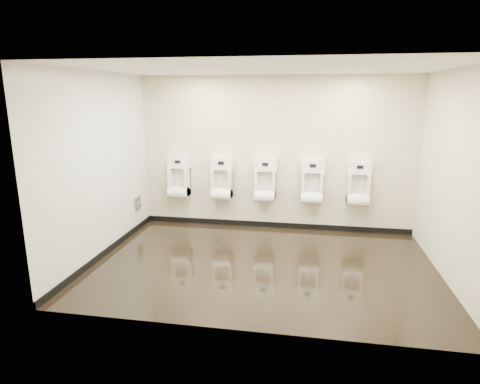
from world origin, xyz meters
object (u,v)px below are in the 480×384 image
object	(u,v)px
urinal_1	(222,182)
urinal_2	(265,183)
urinal_0	(179,180)
urinal_3	(312,185)
access_panel	(137,203)
urinal_4	(358,187)

from	to	relation	value
urinal_1	urinal_2	bearing A→B (deg)	0.00
urinal_0	urinal_2	bearing A→B (deg)	0.00
urinal_0	urinal_3	size ratio (longest dim) A/B	1.00
urinal_0	urinal_2	distance (m)	1.64
urinal_0	urinal_3	world-z (taller)	same
access_panel	urinal_0	world-z (taller)	urinal_0
access_panel	urinal_0	size ratio (longest dim) A/B	0.32
access_panel	urinal_1	bearing A→B (deg)	15.14
access_panel	urinal_2	bearing A→B (deg)	9.99
urinal_1	urinal_4	bearing A→B (deg)	0.00
urinal_2	urinal_0	bearing A→B (deg)	180.00
urinal_0	urinal_2	xyz separation A→B (m)	(1.64, 0.00, 0.00)
urinal_2	urinal_3	distance (m)	0.84
access_panel	urinal_2	size ratio (longest dim) A/B	0.32
urinal_0	urinal_1	bearing A→B (deg)	0.00
urinal_3	access_panel	bearing A→B (deg)	-172.64
urinal_0	urinal_4	bearing A→B (deg)	0.00
urinal_1	urinal_3	xyz separation A→B (m)	(1.66, 0.00, 0.00)
urinal_4	access_panel	bearing A→B (deg)	-174.11
access_panel	urinal_4	size ratio (longest dim) A/B	0.32
urinal_1	urinal_2	xyz separation A→B (m)	(0.81, 0.00, 0.00)
urinal_4	urinal_2	bearing A→B (deg)	180.00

